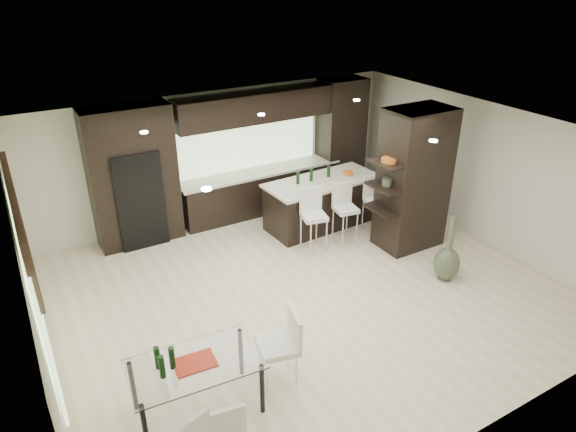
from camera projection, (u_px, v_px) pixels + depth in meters
ground at (306, 290)px, 8.69m from camera, size 8.00×8.00×0.00m
back_wall at (219, 155)px, 10.80m from camera, size 8.00×0.02×2.70m
left_wall at (31, 293)px, 6.30m from camera, size 0.02×7.00×2.70m
right_wall at (483, 172)px, 9.89m from camera, size 0.02×7.00×2.70m
ceiling at (309, 137)px, 7.49m from camera, size 8.00×7.00×0.02m
window_left at (33, 284)px, 6.47m from camera, size 0.04×3.20×1.90m
window_back at (245, 142)px, 10.95m from camera, size 3.40×0.04×1.20m
stone_accent at (19, 220)px, 6.08m from camera, size 0.08×3.00×0.80m
ceiling_spots at (300, 134)px, 7.69m from camera, size 4.00×3.00×0.02m
back_cabinetry at (247, 155)px, 10.77m from camera, size 6.80×0.68×2.70m
refrigerator at (137, 197)px, 9.83m from camera, size 0.90×0.68×1.90m
partition_column at (414, 180)px, 9.57m from camera, size 1.20×0.80×2.70m
kitchen_island at (322, 202)px, 10.67m from camera, size 2.46×1.16×1.00m
stool_left at (314, 227)px, 9.70m from camera, size 0.52×0.52×0.99m
stool_mid at (345, 219)px, 10.05m from camera, size 0.48×0.48×0.95m
stool_right at (375, 211)px, 10.38m from camera, size 0.52×0.52×0.94m
bench at (306, 215)px, 10.65m from camera, size 1.53×0.92×0.55m
floor_vase at (449, 249)px, 8.74m from camera, size 0.45×0.45×1.21m
dining_table at (197, 387)px, 6.21m from camera, size 1.62×0.99×0.75m
chair_near at (222, 428)px, 5.62m from camera, size 0.50×0.50×0.82m
chair_end at (278, 350)px, 6.67m from camera, size 0.61×0.61×0.94m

